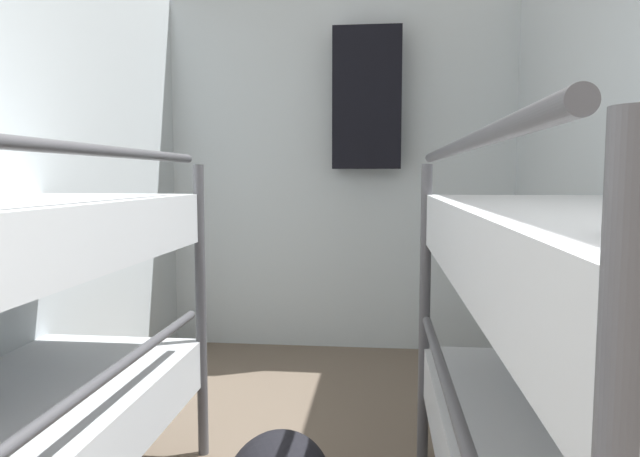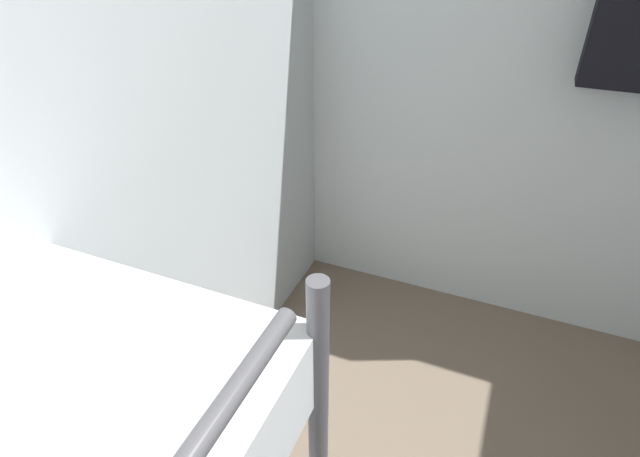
% 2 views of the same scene
% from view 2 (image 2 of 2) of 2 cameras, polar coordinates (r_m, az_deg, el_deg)
% --- Properties ---
extents(wall_back, '(2.43, 0.06, 2.38)m').
position_cam_2_polar(wall_back, '(2.33, 27.67, 14.52)').
color(wall_back, silver).
rests_on(wall_back, ground_plane).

